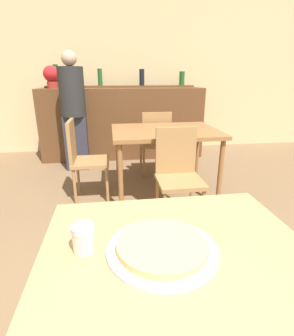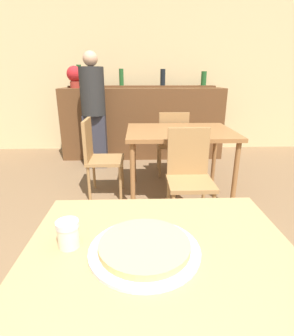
# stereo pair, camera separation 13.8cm
# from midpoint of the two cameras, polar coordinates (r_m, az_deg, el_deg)

# --- Properties ---
(wall_back) EXTENTS (8.00, 0.05, 2.80)m
(wall_back) POSITION_cam_midpoint_polar(r_m,az_deg,el_deg) (4.89, -6.77, 20.41)
(wall_back) COLOR #D1B784
(wall_back) RESTS_ON ground_plane
(dining_table_near) EXTENTS (0.93, 0.77, 0.75)m
(dining_table_near) POSITION_cam_midpoint_polar(r_m,az_deg,el_deg) (1.00, 2.09, -21.41)
(dining_table_near) COLOR #A87F51
(dining_table_near) RESTS_ON ground_plane
(dining_table_far) EXTENTS (1.15, 0.88, 0.75)m
(dining_table_far) POSITION_cam_midpoint_polar(r_m,az_deg,el_deg) (2.92, 2.55, 6.89)
(dining_table_far) COLOR brown
(dining_table_far) RESTS_ON ground_plane
(bar_counter) EXTENTS (2.60, 0.56, 1.13)m
(bar_counter) POSITION_cam_midpoint_polar(r_m,az_deg,el_deg) (4.45, -6.16, 9.69)
(bar_counter) COLOR brown
(bar_counter) RESTS_ON ground_plane
(bar_back_shelf) EXTENTS (2.39, 0.24, 0.35)m
(bar_back_shelf) POSITION_cam_midpoint_polar(r_m,az_deg,el_deg) (4.53, -6.56, 17.74)
(bar_back_shelf) COLOR brown
(bar_back_shelf) RESTS_ON bar_counter
(chair_far_side_front) EXTENTS (0.40, 0.40, 0.87)m
(chair_far_side_front) POSITION_cam_midpoint_polar(r_m,az_deg,el_deg) (2.40, 5.11, -0.48)
(chair_far_side_front) COLOR olive
(chair_far_side_front) RESTS_ON ground_plane
(chair_far_side_back) EXTENTS (0.40, 0.40, 0.87)m
(chair_far_side_back) POSITION_cam_midpoint_polar(r_m,az_deg,el_deg) (3.55, 0.72, 6.20)
(chair_far_side_back) COLOR olive
(chair_far_side_back) RESTS_ON ground_plane
(chair_far_side_left) EXTENTS (0.40, 0.40, 0.87)m
(chair_far_side_left) POSITION_cam_midpoint_polar(r_m,az_deg,el_deg) (2.94, -15.19, 2.72)
(chair_far_side_left) COLOR olive
(chair_far_side_left) RESTS_ON ground_plane
(pizza_tray) EXTENTS (0.37, 0.37, 0.04)m
(pizza_tray) POSITION_cam_midpoint_polar(r_m,az_deg,el_deg) (0.92, -1.15, -16.94)
(pizza_tray) COLOR silver
(pizza_tray) RESTS_ON dining_table_near
(cheese_shaker) EXTENTS (0.08, 0.08, 0.10)m
(cheese_shaker) POSITION_cam_midpoint_polar(r_m,az_deg,el_deg) (0.94, -17.93, -14.43)
(cheese_shaker) COLOR beige
(cheese_shaker) RESTS_ON dining_table_near
(person_standing) EXTENTS (0.34, 0.34, 1.63)m
(person_standing) POSITION_cam_midpoint_polar(r_m,az_deg,el_deg) (3.87, -16.72, 12.26)
(person_standing) COLOR #2D2D38
(person_standing) RESTS_ON ground_plane
(potted_plant) EXTENTS (0.24, 0.24, 0.33)m
(potted_plant) POSITION_cam_midpoint_polar(r_m,az_deg,el_deg) (4.43, -20.95, 18.26)
(potted_plant) COLOR maroon
(potted_plant) RESTS_ON bar_counter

